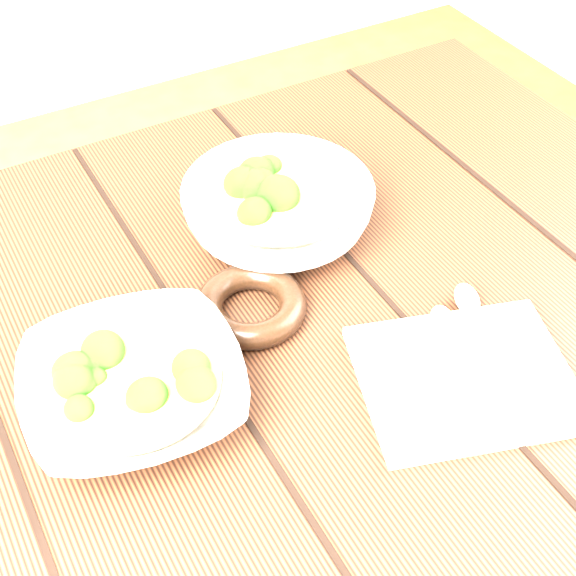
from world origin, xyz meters
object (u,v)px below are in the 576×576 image
(soup_bowl_front, at_px, (134,387))
(napkin, at_px, (465,378))
(trivet, at_px, (251,306))
(table, at_px, (228,415))
(soup_bowl_back, at_px, (278,210))

(soup_bowl_front, height_order, napkin, soup_bowl_front)
(trivet, xyz_separation_m, napkin, (0.14, -0.18, -0.01))
(table, height_order, napkin, napkin)
(soup_bowl_front, distance_m, trivet, 0.16)
(soup_bowl_front, xyz_separation_m, napkin, (0.28, -0.13, -0.02))
(soup_bowl_back, bearing_deg, trivet, -131.01)
(table, distance_m, napkin, 0.27)
(table, xyz_separation_m, napkin, (0.18, -0.16, 0.13))
(napkin, bearing_deg, trivet, 145.62)
(table, bearing_deg, soup_bowl_back, 42.42)
(trivet, height_order, napkin, trivet)
(table, relative_size, trivet, 10.50)
(table, height_order, soup_bowl_front, soup_bowl_front)
(soup_bowl_front, xyz_separation_m, soup_bowl_back, (0.23, 0.15, 0.01))
(soup_bowl_back, height_order, napkin, soup_bowl_back)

